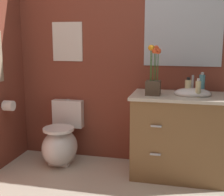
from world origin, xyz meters
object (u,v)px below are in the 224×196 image
object	(u,v)px
toilet	(61,142)
flower_vase	(153,78)
wall_poster	(67,42)
soap_bottle	(202,84)
lotion_bottle	(198,89)
toilet_paper_roll	(9,106)
vanity_cabinet	(178,135)
wall_mirror	(183,32)
hand_wash_bottle	(188,87)

from	to	relation	value
toilet	flower_vase	bearing A→B (deg)	-5.41
wall_poster	soap_bottle	bearing A→B (deg)	-7.32
toilet	lotion_bottle	distance (m)	1.60
soap_bottle	toilet_paper_roll	bearing A→B (deg)	-172.20
toilet	vanity_cabinet	size ratio (longest dim) A/B	0.67
flower_vase	wall_poster	bearing A→B (deg)	160.37
toilet	wall_mirror	bearing A→B (deg)	11.83
vanity_cabinet	wall_poster	bearing A→B (deg)	167.07
flower_vase	wall_mirror	size ratio (longest dim) A/B	0.61
vanity_cabinet	wall_mirror	size ratio (longest dim) A/B	1.28
vanity_cabinet	toilet	bearing A→B (deg)	178.82
lotion_bottle	wall_poster	xyz separation A→B (m)	(-1.44, 0.39, 0.43)
wall_poster	toilet_paper_roll	size ratio (longest dim) A/B	3.99
vanity_cabinet	toilet_paper_roll	xyz separation A→B (m)	(-1.79, -0.17, 0.25)
flower_vase	toilet_paper_roll	distance (m)	1.57
vanity_cabinet	wall_mirror	distance (m)	1.06
vanity_cabinet	hand_wash_bottle	world-z (taller)	vanity_cabinet
wall_mirror	toilet_paper_roll	bearing A→B (deg)	-165.43
hand_wash_bottle	lotion_bottle	bearing A→B (deg)	-52.69
soap_bottle	hand_wash_bottle	size ratio (longest dim) A/B	1.26
vanity_cabinet	wall_poster	distance (m)	1.60
hand_wash_bottle	toilet_paper_roll	bearing A→B (deg)	-174.02
vanity_cabinet	soap_bottle	size ratio (longest dim) A/B	4.74
wall_poster	toilet_paper_roll	distance (m)	0.96
soap_bottle	wall_poster	world-z (taller)	wall_poster
toilet	lotion_bottle	xyz separation A→B (m)	(1.44, -0.12, 0.68)
hand_wash_bottle	wall_mirror	world-z (taller)	wall_mirror
lotion_bottle	toilet	bearing A→B (deg)	175.18
flower_vase	wall_poster	world-z (taller)	wall_poster
flower_vase	lotion_bottle	world-z (taller)	flower_vase
wall_mirror	toilet_paper_roll	xyz separation A→B (m)	(-1.79, -0.46, -0.77)
toilet	flower_vase	world-z (taller)	flower_vase
soap_bottle	wall_mirror	distance (m)	0.58
lotion_bottle	flower_vase	bearing A→B (deg)	176.61
toilet	wall_poster	xyz separation A→B (m)	(-0.00, 0.27, 1.11)
hand_wash_bottle	wall_mirror	bearing A→B (deg)	105.46
toilet	toilet_paper_roll	distance (m)	0.70
toilet_paper_roll	soap_bottle	bearing A→B (deg)	7.80
toilet	wall_mirror	world-z (taller)	wall_mirror
wall_mirror	lotion_bottle	bearing A→B (deg)	-66.90
toilet	wall_poster	distance (m)	1.14
hand_wash_bottle	wall_poster	xyz separation A→B (m)	(-1.35, 0.27, 0.43)
flower_vase	toilet_paper_roll	xyz separation A→B (m)	(-1.53, -0.10, -0.33)
wall_poster	toilet_paper_roll	bearing A→B (deg)	-137.56
vanity_cabinet	flower_vase	distance (m)	0.63
hand_wash_bottle	toilet_paper_roll	size ratio (longest dim) A/B	1.56
soap_bottle	wall_mirror	xyz separation A→B (m)	(-0.21, 0.19, 0.51)
flower_vase	lotion_bottle	xyz separation A→B (m)	(0.42, -0.03, -0.08)
flower_vase	hand_wash_bottle	xyz separation A→B (m)	(0.33, 0.10, -0.09)
lotion_bottle	soap_bottle	bearing A→B (deg)	78.06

